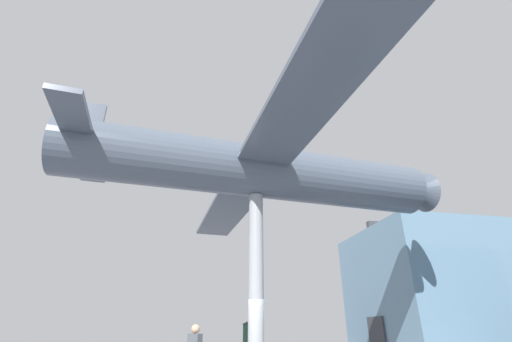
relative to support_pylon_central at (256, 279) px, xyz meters
name	(u,v)px	position (x,y,z in m)	size (l,w,h in m)	color
glass_pavilion_left	(468,292)	(-8.22, 15.83, 0.66)	(8.58, 13.90, 8.26)	#60849E
support_pylon_central	(256,279)	(0.00, 0.00, 0.00)	(0.54, 0.54, 6.36)	#999EA3
suspended_airplane	(260,171)	(-0.02, 0.18, 4.27)	(20.72, 16.29, 3.04)	#4C5666
info_kiosk	(251,341)	(-5.98, 0.93, -2.13)	(0.98, 0.98, 2.03)	#234733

